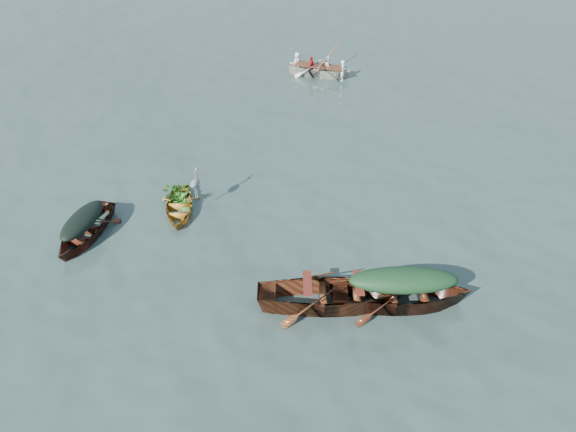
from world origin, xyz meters
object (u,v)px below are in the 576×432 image
(dark_covered_boat, at_px, (87,237))
(heron, at_px, (196,187))
(yellow_dinghy, at_px, (179,212))
(green_tarp_boat, at_px, (400,305))
(rowed_boat, at_px, (319,76))
(open_wooden_boat, at_px, (332,306))

(dark_covered_boat, xyz_separation_m, heron, (2.26, 2.28, 0.81))
(yellow_dinghy, distance_m, heron, 0.98)
(green_tarp_boat, relative_size, rowed_boat, 1.15)
(dark_covered_boat, xyz_separation_m, open_wooden_boat, (7.18, -0.05, 0.00))
(green_tarp_boat, height_order, rowed_boat, green_tarp_boat)
(open_wooden_boat, bearing_deg, rowed_boat, -1.86)
(open_wooden_boat, relative_size, rowed_boat, 1.21)
(green_tarp_boat, relative_size, heron, 5.05)
(rowed_boat, bearing_deg, green_tarp_boat, -156.11)
(heron, bearing_deg, yellow_dinghy, -174.81)
(dark_covered_boat, height_order, heron, heron)
(green_tarp_boat, xyz_separation_m, open_wooden_boat, (-1.51, -0.62, 0.00))
(rowed_boat, relative_size, heron, 4.40)
(dark_covered_boat, height_order, rowed_boat, rowed_boat)
(dark_covered_boat, bearing_deg, green_tarp_boat, -4.20)
(rowed_boat, bearing_deg, open_wooden_boat, -162.61)
(dark_covered_boat, relative_size, green_tarp_boat, 0.74)
(rowed_boat, bearing_deg, heron, 177.51)
(open_wooden_boat, xyz_separation_m, rowed_boat, (-4.96, 13.54, 0.00))
(heron, bearing_deg, open_wooden_boat, -51.60)
(dark_covered_boat, bearing_deg, open_wooden_boat, -8.38)
(rowed_boat, bearing_deg, yellow_dinghy, 175.16)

